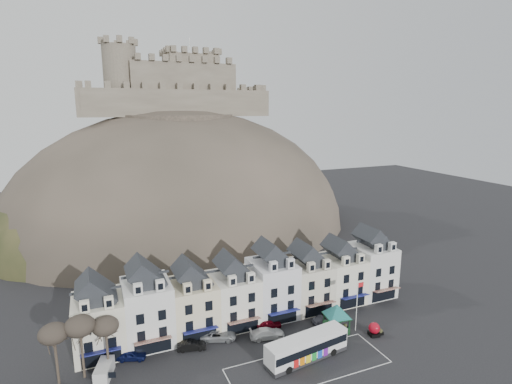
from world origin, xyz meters
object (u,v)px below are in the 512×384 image
flagpole (357,303)px  car_black (192,345)px  bus_shelter (337,310)px  car_charcoal (326,320)px  car_silver (218,335)px  car_maroon (268,324)px  red_buoy (374,329)px  car_navy (131,355)px  white_van (104,371)px  bus (307,346)px  car_white (267,333)px

flagpole → car_black: flagpole is taller
bus_shelter → car_charcoal: size_ratio=1.63×
bus_shelter → car_silver: 18.65m
bus_shelter → car_maroon: (-9.40, 4.94, -2.81)m
bus_shelter → car_maroon: size_ratio=1.71×
red_buoy → car_navy: size_ratio=0.52×
car_black → car_silver: 4.42m
red_buoy → white_van: bearing=171.5°
car_navy → car_maroon: 20.96m
car_silver → red_buoy: bearing=-91.1°
red_buoy → car_black: red_buoy is taller
car_navy → red_buoy: bearing=-83.6°
white_van → car_navy: white_van is taller
bus_shelter → car_navy: 30.89m
bus_shelter → car_maroon: 10.99m
car_maroon → car_charcoal: bearing=-97.2°
red_buoy → car_charcoal: red_buoy is taller
car_maroon → car_black: bearing=102.9°
bus → car_charcoal: size_ratio=2.92×
red_buoy → flagpole: 4.58m
car_black → car_silver: bearing=-62.8°
bus_shelter → car_charcoal: bus_shelter is taller
car_silver → car_maroon: size_ratio=1.31×
bus_shelter → car_silver: bearing=172.3°
red_buoy → flagpole: (-1.62, 2.31, 3.61)m
flagpole → car_black: 25.86m
white_van → car_silver: size_ratio=0.81×
white_van → car_white: bearing=16.9°
white_van → car_black: bearing=24.0°
car_silver → car_maroon: 8.36m
car_navy → car_charcoal: 30.10m
white_van → bus_shelter: bearing=12.8°
bus → car_navy: (-22.52, 9.31, -1.24)m
white_van → car_navy: size_ratio=1.08×
bus → car_maroon: (-1.56, 9.31, -1.23)m
car_silver → car_white: car_white is taller
white_van → red_buoy: bearing=8.4°
bus → car_charcoal: bearing=34.4°
bus → car_silver: size_ratio=2.35×
flagpole → white_van: flagpole is taller
car_navy → car_white: 19.76m
bus → car_navy: size_ratio=3.13×
white_van → car_silver: white_van is taller
bus_shelter → white_van: (-33.97, 2.44, -2.58)m
car_silver → car_white: (7.01, -2.50, 0.01)m
flagpole → white_van: bearing=174.6°
car_silver → car_white: bearing=-90.5°
car_silver → car_charcoal: (17.41, -2.50, -0.05)m
red_buoy → car_silver: 23.87m
flagpole → red_buoy: bearing=-54.8°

